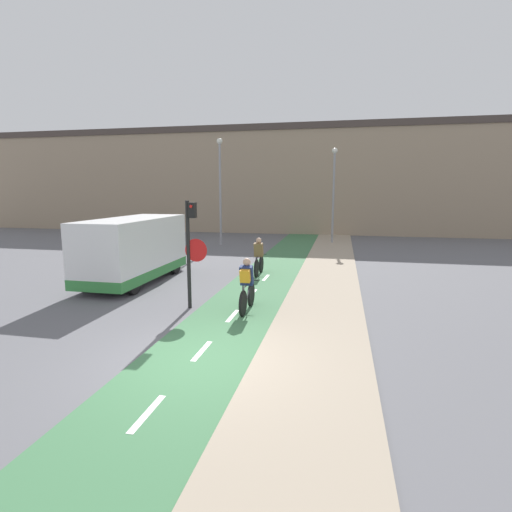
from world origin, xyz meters
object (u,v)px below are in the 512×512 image
street_lamp_sidewalk (334,185)px  cyclist_far (259,259)px  traffic_light_pole (191,243)px  van (134,251)px  cyclist_near (247,287)px  street_lamp_far (220,180)px

street_lamp_sidewalk → cyclist_far: size_ratio=3.65×
street_lamp_sidewalk → cyclist_far: (-2.71, -10.86, -3.12)m
traffic_light_pole → van: bearing=140.3°
cyclist_far → cyclist_near: bearing=-82.3°
street_lamp_sidewalk → van: size_ratio=1.15×
street_lamp_sidewalk → van: bearing=-118.4°
traffic_light_pole → street_lamp_sidewalk: (3.68, 15.89, 1.84)m
traffic_light_pole → cyclist_far: (0.97, 5.03, -1.28)m
traffic_light_pole → van: size_ratio=0.59×
cyclist_far → van: van is taller
van → cyclist_far: bearing=26.9°
cyclist_near → cyclist_far: size_ratio=1.03×
traffic_light_pole → van: (-3.39, 2.81, -0.76)m
traffic_light_pole → street_lamp_far: bearing=103.6°
traffic_light_pole → cyclist_near: bearing=1.3°
street_lamp_sidewalk → traffic_light_pole: bearing=-103.0°
cyclist_near → cyclist_far: bearing=97.7°
street_lamp_far → street_lamp_sidewalk: 7.33m
street_lamp_sidewalk → van: 15.09m
street_lamp_far → cyclist_far: bearing=-63.7°
traffic_light_pole → cyclist_far: 5.28m
street_lamp_far → van: (-0.08, -10.89, -2.88)m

